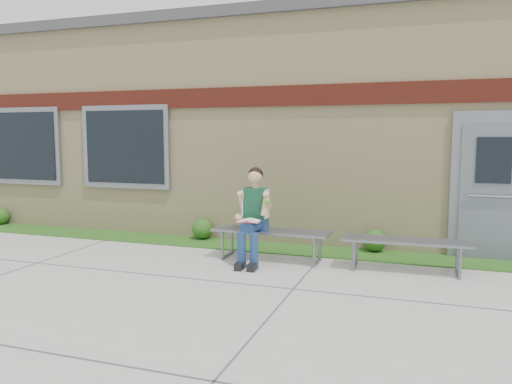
% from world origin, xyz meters
% --- Properties ---
extents(ground, '(80.00, 80.00, 0.00)m').
position_xyz_m(ground, '(0.00, 0.00, 0.00)').
color(ground, '#9E9E99').
rests_on(ground, ground).
extents(grass_strip, '(16.00, 0.80, 0.02)m').
position_xyz_m(grass_strip, '(0.00, 2.60, 0.01)').
color(grass_strip, '#1A4713').
rests_on(grass_strip, ground).
extents(school_building, '(16.20, 6.22, 4.20)m').
position_xyz_m(school_building, '(-0.00, 5.99, 2.10)').
color(school_building, beige).
rests_on(school_building, ground).
extents(bench_left, '(1.83, 0.52, 0.47)m').
position_xyz_m(bench_left, '(0.30, 1.83, 0.37)').
color(bench_left, slate).
rests_on(bench_left, ground).
extents(bench_right, '(1.78, 0.54, 0.46)m').
position_xyz_m(bench_right, '(2.30, 1.83, 0.35)').
color(bench_right, slate).
rests_on(bench_right, ground).
extents(girl, '(0.54, 0.88, 1.44)m').
position_xyz_m(girl, '(0.08, 1.61, 0.75)').
color(girl, navy).
rests_on(girl, ground).
extents(shrub_west, '(0.35, 0.35, 0.35)m').
position_xyz_m(shrub_west, '(-6.09, 2.85, 0.19)').
color(shrub_west, '#1A4713').
rests_on(shrub_west, grass_strip).
extents(shrub_mid, '(0.38, 0.38, 0.38)m').
position_xyz_m(shrub_mid, '(-1.34, 2.85, 0.21)').
color(shrub_mid, '#1A4713').
rests_on(shrub_mid, grass_strip).
extents(shrub_east, '(0.37, 0.37, 0.37)m').
position_xyz_m(shrub_east, '(1.77, 2.85, 0.20)').
color(shrub_east, '#1A4713').
rests_on(shrub_east, grass_strip).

